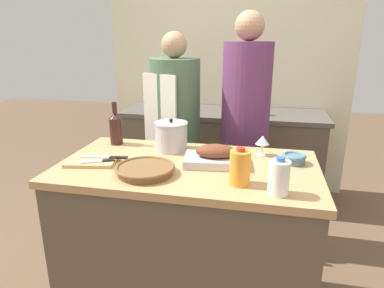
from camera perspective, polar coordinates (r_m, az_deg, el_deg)
The scene contains 19 objects.
kitchen_island at distance 2.05m, azimuth -0.68°, elevation -15.39°, with size 1.38×0.75×0.91m.
back_counter at distance 3.41m, azimuth 4.95°, elevation -1.76°, with size 1.92×0.60×0.88m.
back_wall at distance 3.58m, azimuth 6.05°, elevation 12.79°, with size 2.42×0.10×2.55m.
roasting_pan at distance 1.83m, azimuth 3.95°, elevation -2.16°, with size 0.35×0.24×0.11m.
wicker_basket at distance 1.73m, azimuth -7.82°, elevation -4.19°, with size 0.30×0.30×0.04m.
cutting_board at distance 1.94m, azimuth -16.37°, elevation -2.77°, with size 0.29×0.22×0.02m.
stock_pot at distance 2.05m, azimuth -3.47°, elevation 1.31°, with size 0.20×0.20×0.20m.
mixing_bowl at distance 1.93m, azimuth 16.63°, elevation -2.29°, with size 0.13×0.13×0.05m.
juice_jug at distance 1.59m, azimuth 7.98°, elevation -3.90°, with size 0.10×0.10×0.18m.
milk_jug at distance 1.53m, azimuth 14.29°, elevation -5.43°, with size 0.09×0.09×0.17m.
wine_bottle_green at distance 2.21m, azimuth -12.59°, elevation 2.68°, with size 0.08×0.08×0.27m.
wine_glass_left at distance 1.99m, azimuth 11.68°, elevation 0.55°, with size 0.08×0.08×0.12m.
knife_chef at distance 1.95m, azimuth -14.14°, elevation -2.13°, with size 0.27×0.06×0.01m.
knife_paring at distance 1.89m, azimuth -15.17°, elevation -2.76°, with size 0.17×0.10×0.01m.
stand_mixer at distance 3.45m, azimuth -5.45°, elevation 8.32°, with size 0.18×0.14×0.33m.
condiment_bottle_tall at distance 3.16m, azimuth 11.10°, elevation 6.14°, with size 0.06×0.06×0.17m.
condiment_bottle_short at distance 3.27m, azimuth -1.86°, elevation 7.12°, with size 0.05×0.05×0.20m.
person_cook_aproned at distance 2.63m, azimuth -2.82°, elevation 2.35°, with size 0.39×0.41×1.60m.
person_cook_guest at distance 2.54m, azimuth 8.82°, elevation 3.56°, with size 0.35×0.35×1.74m.
Camera 1 is at (0.38, -1.67, 1.58)m, focal length 32.00 mm.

